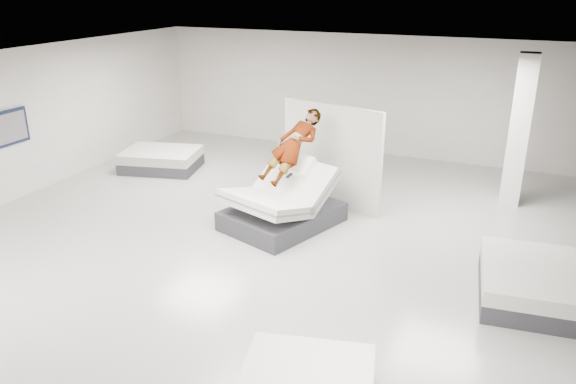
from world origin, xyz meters
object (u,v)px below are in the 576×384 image
(divider_panel, at_px, (331,156))
(flat_bed_right_far, at_px, (530,283))
(remote, at_px, (289,176))
(person, at_px, (293,158))
(column, at_px, (519,131))
(hero_bed, at_px, (282,206))
(flat_bed_left_far, at_px, (161,160))
(wall_poster, at_px, (9,128))

(divider_panel, height_order, flat_bed_right_far, divider_panel)
(remote, distance_m, flat_bed_right_far, 4.50)
(person, relative_size, column, 0.54)
(hero_bed, distance_m, remote, 0.72)
(hero_bed, height_order, divider_panel, divider_panel)
(divider_panel, relative_size, flat_bed_left_far, 1.14)
(remote, relative_size, column, 0.04)
(flat_bed_right_far, bearing_deg, flat_bed_left_far, 161.67)
(person, height_order, wall_poster, person)
(flat_bed_right_far, distance_m, wall_poster, 10.53)
(hero_bed, height_order, column, column)
(remote, height_order, divider_panel, divider_panel)
(flat_bed_left_far, height_order, column, column)
(hero_bed, relative_size, flat_bed_right_far, 1.25)
(person, xyz_separation_m, flat_bed_right_far, (4.43, -1.25, -1.06))
(divider_panel, xyz_separation_m, column, (3.54, 1.60, 0.51))
(person, bearing_deg, remote, -57.85)
(column, bearing_deg, flat_bed_left_far, -172.57)
(remote, xyz_separation_m, flat_bed_right_far, (4.34, -0.85, -0.84))
(hero_bed, height_order, flat_bed_right_far, hero_bed)
(column, bearing_deg, remote, -140.67)
(flat_bed_left_far, bearing_deg, remote, -24.89)
(flat_bed_left_far, bearing_deg, column, 7.43)
(wall_poster, bearing_deg, person, 11.89)
(divider_panel, bearing_deg, remote, -85.71)
(hero_bed, height_order, remote, hero_bed)
(flat_bed_right_far, bearing_deg, divider_panel, 149.50)
(remote, bearing_deg, flat_bed_right_far, 7.87)
(remote, height_order, flat_bed_left_far, remote)
(flat_bed_right_far, height_order, column, column)
(remote, distance_m, column, 4.97)
(hero_bed, bearing_deg, wall_poster, -170.74)
(hero_bed, height_order, wall_poster, wall_poster)
(person, relative_size, flat_bed_left_far, 0.83)
(remote, relative_size, wall_poster, 0.15)
(remote, bearing_deg, wall_poster, -153.03)
(divider_panel, relative_size, column, 0.75)
(flat_bed_left_far, xyz_separation_m, column, (8.27, 1.08, 1.35))
(hero_bed, distance_m, flat_bed_right_far, 4.64)
(hero_bed, relative_size, wall_poster, 2.67)
(person, distance_m, remote, 0.47)
(divider_panel, bearing_deg, flat_bed_left_far, -171.29)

